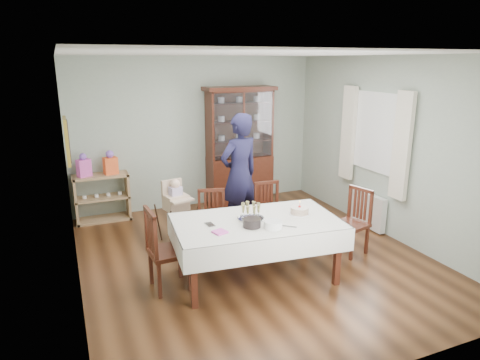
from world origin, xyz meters
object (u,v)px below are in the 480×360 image
chair_far_right (270,225)px  gift_bag_orange (110,163)px  chair_end_left (168,265)px  gift_bag_pink (84,166)px  birthday_cake (299,211)px  chair_end_right (350,234)px  woman (239,175)px  champagne_tray (251,214)px  dining_table (256,249)px  sideboard (102,198)px  chair_far_left (213,235)px  china_cabinet (240,145)px  high_chair (177,217)px

chair_far_right → gift_bag_orange: bearing=141.6°
chair_end_left → gift_bag_pink: gift_bag_pink is taller
birthday_cake → gift_bag_orange: (-1.95, 2.82, 0.17)m
chair_end_right → birthday_cake: birthday_cake is taller
woman → champagne_tray: 1.45m
dining_table → sideboard: sideboard is taller
chair_far_left → gift_bag_orange: gift_bag_orange is taller
dining_table → woman: bearing=75.2°
chair_end_right → woman: 1.85m
chair_end_right → china_cabinet: bearing=177.0°
birthday_cake → china_cabinet: bearing=82.4°
sideboard → gift_bag_pink: 0.62m
china_cabinet → high_chair: china_cabinet is taller
champagne_tray → gift_bag_pink: size_ratio=0.85×
dining_table → champagne_tray: size_ratio=6.38×
sideboard → chair_end_right: (3.07, -2.68, -0.13)m
china_cabinet → champagne_tray: (-1.01, -2.74, -0.30)m
chair_end_left → woman: woman is taller
china_cabinet → champagne_tray: bearing=-110.2°
sideboard → chair_end_right: bearing=-41.1°
sideboard → high_chair: size_ratio=0.93×
chair_far_right → gift_bag_pink: size_ratio=2.31×
chair_end_right → woman: (-1.15, 1.30, 0.67)m
chair_far_left → birthday_cake: 1.36m
chair_far_left → chair_far_right: bearing=15.8°
sideboard → gift_bag_pink: size_ratio=2.33×
high_chair → gift_bag_orange: (-0.75, 1.33, 0.60)m
gift_bag_pink → woman: bearing=-32.1°
chair_far_left → chair_far_right: (0.91, 0.02, 0.00)m
chair_end_left → gift_bag_orange: (-0.30, 2.62, 0.68)m
china_cabinet → chair_end_right: size_ratio=2.36×
birthday_cake → gift_bag_orange: 3.43m
dining_table → sideboard: bearing=118.7°
gift_bag_orange → champagne_tray: bearing=-64.3°
dining_table → chair_end_left: size_ratio=2.10×
chair_far_right → champagne_tray: bearing=-125.0°
chair_end_right → champagne_tray: champagne_tray is taller
woman → china_cabinet: bearing=-128.8°
chair_far_right → gift_bag_orange: gift_bag_orange is taller
dining_table → gift_bag_orange: size_ratio=5.26×
gift_bag_orange → chair_end_left: bearing=-83.4°
chair_far_left → chair_end_left: 1.09m
gift_bag_orange → chair_far_left: bearing=-59.7°
dining_table → champagne_tray: bearing=129.1°
sideboard → woman: woman is taller
dining_table → woman: size_ratio=1.12×
birthday_cake → high_chair: bearing=128.8°
chair_far_right → woman: bearing=122.4°
chair_far_left → gift_bag_pink: 2.54m
dining_table → chair_far_left: (-0.25, 0.90, -0.12)m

